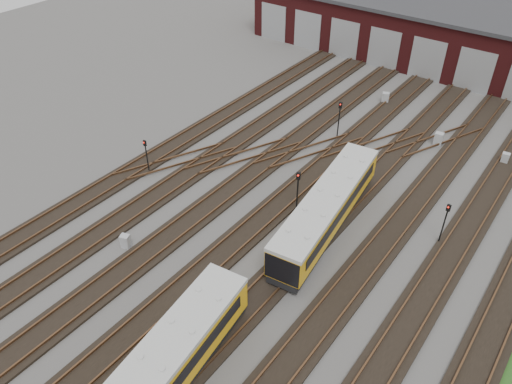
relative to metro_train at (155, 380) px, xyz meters
The scene contains 13 objects.
ground 10.12m from the metro_train, 101.58° to the left, with size 120.00×120.00×0.00m, color #454340.
track_network 10.70m from the metro_train, 101.83° to the left, with size 30.40×70.00×0.33m.
maintenance_shed 49.80m from the metro_train, 92.31° to the left, with size 51.00×12.50×6.35m.
metro_train is the anchor object (origin of this frame).
signal_mast_0 20.10m from the metro_train, 137.88° to the left, with size 0.25×0.23×2.94m.
signal_mast_1 27.85m from the metro_train, 101.21° to the left, with size 0.31×0.29×3.47m.
signal_mast_2 16.53m from the metro_train, 98.99° to the left, with size 0.32×0.30×3.50m.
signal_mast_3 20.52m from the metro_train, 70.39° to the left, with size 0.27×0.25×3.28m.
relay_cabinet_0 11.70m from the metro_train, 146.26° to the left, with size 0.59×0.49×0.99m, color #ACAFB2.
relay_cabinet_1 36.41m from the metro_train, 97.75° to the left, with size 0.65×0.54×1.09m, color #ACAFB2.
relay_cabinet_2 10.03m from the metro_train, 89.47° to the left, with size 0.55×0.46×0.92m, color #ACAFB2.
relay_cabinet_3 31.61m from the metro_train, 85.97° to the left, with size 0.69×0.57×1.15m, color #ACAFB2.
relay_cabinet_4 32.88m from the metro_train, 76.45° to the left, with size 0.58×0.48×0.97m, color #ACAFB2.
Camera 1 is at (13.84, -17.59, 23.08)m, focal length 35.00 mm.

